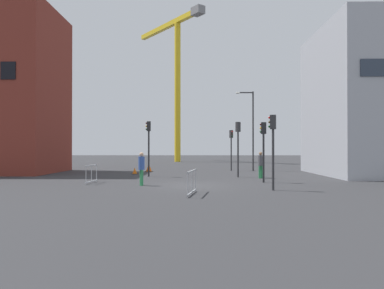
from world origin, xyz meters
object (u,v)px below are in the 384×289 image
at_px(traffic_cone_by_barrier, 149,168).
at_px(traffic_light_median, 231,143).
at_px(streetlamp_tall, 251,124).
at_px(traffic_cone_striped, 135,171).
at_px(pedestrian_walking, 261,163).
at_px(pedestrian_waiting, 141,166).
at_px(traffic_light_verge, 238,140).
at_px(traffic_light_island, 149,140).
at_px(construction_crane, 176,66).
at_px(traffic_light_corner, 263,142).
at_px(traffic_light_crosswalk, 273,139).

bearing_deg(traffic_cone_by_barrier, traffic_light_median, 11.48).
distance_m(streetlamp_tall, traffic_cone_by_barrier, 9.98).
relative_size(traffic_cone_striped, traffic_cone_by_barrier, 0.75).
height_order(pedestrian_walking, traffic_cone_by_barrier, pedestrian_walking).
relative_size(traffic_light_median, pedestrian_waiting, 2.00).
height_order(pedestrian_waiting, traffic_cone_striped, pedestrian_waiting).
relative_size(traffic_light_median, traffic_cone_by_barrier, 5.39).
height_order(traffic_light_verge, traffic_light_island, traffic_light_island).
bearing_deg(traffic_light_median, streetlamp_tall, -2.69).
distance_m(construction_crane, traffic_light_island, 30.63).
bearing_deg(pedestrian_waiting, traffic_light_corner, 15.01).
bearing_deg(streetlamp_tall, traffic_light_corner, -94.55).
xyz_separation_m(traffic_light_verge, traffic_light_crosswalk, (0.82, -8.02, -0.13)).
relative_size(traffic_light_island, pedestrian_walking, 2.21).
height_order(traffic_light_corner, traffic_light_island, traffic_light_island).
height_order(traffic_light_corner, traffic_cone_striped, traffic_light_corner).
bearing_deg(construction_crane, traffic_light_verge, -78.16).
relative_size(traffic_light_median, traffic_light_corner, 1.02).
xyz_separation_m(streetlamp_tall, traffic_cone_striped, (-9.82, -4.38, -3.98)).
bearing_deg(traffic_cone_striped, traffic_light_verge, -20.58).
height_order(traffic_light_verge, traffic_cone_striped, traffic_light_verge).
relative_size(traffic_light_median, traffic_cone_striped, 7.18).
relative_size(traffic_light_median, traffic_light_island, 0.92).
bearing_deg(pedestrian_waiting, traffic_light_crosswalk, -17.63).
xyz_separation_m(traffic_light_verge, traffic_light_median, (0.20, 7.41, -0.15)).
relative_size(construction_crane, pedestrian_waiting, 11.70).
bearing_deg(traffic_light_corner, traffic_light_verge, 105.18).
bearing_deg(traffic_cone_striped, pedestrian_waiting, -78.02).
distance_m(traffic_light_corner, traffic_light_crosswalk, 4.06).
distance_m(construction_crane, pedestrian_waiting, 37.04).
bearing_deg(traffic_light_crosswalk, pedestrian_walking, 85.08).
bearing_deg(traffic_light_verge, traffic_light_crosswalk, -84.16).
bearing_deg(traffic_light_island, pedestrian_waiting, -86.06).
distance_m(traffic_light_crosswalk, traffic_light_island, 11.10).
height_order(traffic_light_island, traffic_cone_striped, traffic_light_island).
bearing_deg(pedestrian_waiting, traffic_light_verge, 44.45).
height_order(traffic_light_verge, traffic_light_crosswalk, traffic_light_verge).
height_order(traffic_light_crosswalk, traffic_cone_striped, traffic_light_crosswalk).
height_order(traffic_light_median, traffic_light_island, traffic_light_island).
distance_m(streetlamp_tall, pedestrian_waiting, 15.72).
height_order(traffic_light_verge, pedestrian_waiting, traffic_light_verge).
relative_size(traffic_light_corner, traffic_light_crosswalk, 0.98).
xyz_separation_m(traffic_light_crosswalk, traffic_cone_striped, (-8.66, 10.97, -2.27)).
xyz_separation_m(traffic_light_verge, traffic_light_island, (-6.41, 0.40, 0.05)).
bearing_deg(pedestrian_walking, traffic_cone_striped, 157.37).
relative_size(streetlamp_tall, traffic_light_verge, 1.84).
distance_m(traffic_light_verge, traffic_light_crosswalk, 8.06).
xyz_separation_m(streetlamp_tall, traffic_light_verge, (-1.98, -7.33, -1.58)).
height_order(traffic_light_verge, traffic_cone_by_barrier, traffic_light_verge).
distance_m(traffic_light_crosswalk, pedestrian_walking, 7.27).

